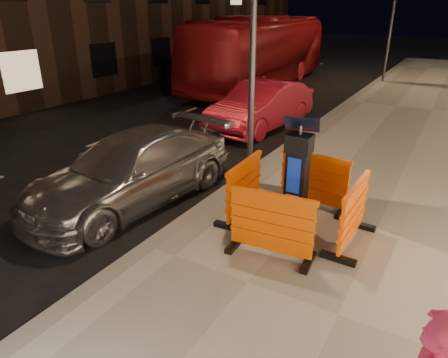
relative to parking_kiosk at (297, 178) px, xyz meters
The scene contains 13 objects.
ground_plane 2.66m from the parking_kiosk, 135.90° to the right, with size 120.00×120.00×0.00m, color black.
sidewalk 2.33m from the parking_kiosk, 53.69° to the right, with size 6.00×60.00×0.15m, color gray.
kerb 2.64m from the parking_kiosk, 135.90° to the right, with size 0.30×60.00×0.15m, color slate.
parking_kiosk is the anchor object (origin of this frame).
barrier_front 1.03m from the parking_kiosk, 90.00° to the right, with size 1.32×0.54×1.03m, color #F15600.
barrier_back 1.03m from the parking_kiosk, 90.00° to the left, with size 1.32×0.54×1.03m, color #F15600.
barrier_kerbside 1.03m from the parking_kiosk, behind, with size 1.32×0.54×1.03m, color #F15600.
barrier_bldgside 1.03m from the parking_kiosk, ahead, with size 1.32×0.54×1.03m, color #F15600.
car_silver 3.44m from the parking_kiosk, behind, with size 1.88×4.62×1.34m, color #B7B7BC.
car_red 6.76m from the parking_kiosk, 120.13° to the left, with size 1.55×4.46×1.47m, color #A31528.
bus_doubledecker 14.39m from the parking_kiosk, 117.66° to the left, with size 2.76×11.80×3.29m, color maroon.
street_lamp_mid 2.88m from the parking_kiosk, 139.09° to the left, with size 0.12×0.12×6.00m, color #3F3F44.
street_lamp_far 16.50m from the parking_kiosk, 95.27° to the left, with size 0.12×0.12×6.00m, color #3F3F44.
Camera 1 is at (3.73, -4.00, 3.58)m, focal length 32.00 mm.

